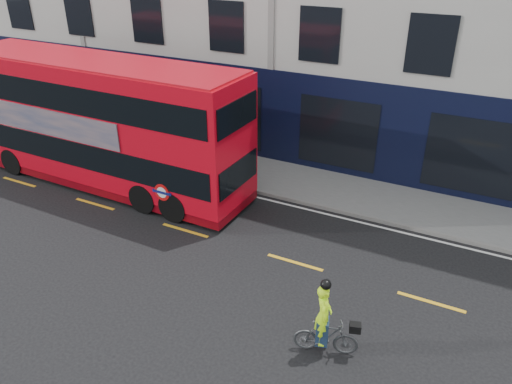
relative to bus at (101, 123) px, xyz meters
The scene contains 7 objects.
ground 6.26m from the bus, 33.62° to the right, with size 120.00×120.00×0.00m, color black.
pavement 6.31m from the bus, 34.80° to the left, with size 60.00×3.00×0.12m, color gray.
kerb 5.67m from the bus, 20.86° to the left, with size 60.00×0.12×0.13m, color slate.
road_edge_line 5.60m from the bus, 17.66° to the left, with size 58.00×0.10×0.01m, color silver.
lane_dashes 5.65m from the bus, 19.35° to the right, with size 58.00×0.12×0.01m, color gold, non-canonical shape.
bus is the anchor object (origin of this frame).
cyclist 11.91m from the bus, 23.45° to the right, with size 1.59×0.87×2.10m.
Camera 1 is at (8.61, -10.07, 8.89)m, focal length 35.00 mm.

